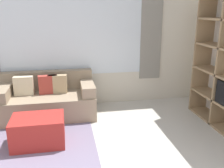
# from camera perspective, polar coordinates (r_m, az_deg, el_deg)

# --- Properties ---
(wall_back) EXTENTS (6.40, 0.11, 2.70)m
(wall_back) POSITION_cam_1_polar(r_m,az_deg,el_deg) (5.01, -9.12, 10.12)
(wall_back) COLOR beige
(wall_back) RESTS_ON ground_plane
(area_rug) EXTENTS (2.66, 2.17, 0.01)m
(area_rug) POSITION_cam_1_polar(r_m,az_deg,el_deg) (4.05, -23.65, -12.88)
(area_rug) COLOR slate
(area_rug) RESTS_ON ground_plane
(couch_main) EXTENTS (1.71, 0.88, 0.78)m
(couch_main) POSITION_cam_1_polar(r_m,az_deg,el_deg) (4.78, -14.53, -3.47)
(couch_main) COLOR gray
(couch_main) RESTS_ON ground_plane
(ottoman) EXTENTS (0.74, 0.53, 0.43)m
(ottoman) POSITION_cam_1_polar(r_m,az_deg,el_deg) (3.84, -16.47, -10.25)
(ottoman) COLOR #A82823
(ottoman) RESTS_ON ground_plane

